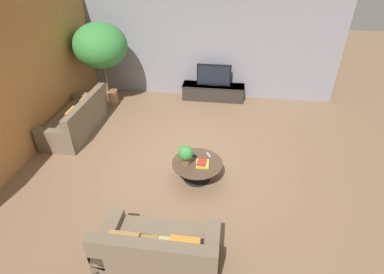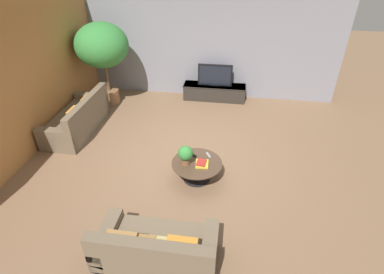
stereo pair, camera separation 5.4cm
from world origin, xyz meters
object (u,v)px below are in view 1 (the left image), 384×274
at_px(couch_by_wall, 78,120).
at_px(potted_plant_tabletop, 186,154).
at_px(couch_near_entry, 159,252).
at_px(media_console, 213,92).
at_px(potted_palm_tall, 101,48).
at_px(coffee_table, 197,167).
at_px(television, 214,75).

bearing_deg(couch_by_wall, potted_plant_tabletop, 63.47).
bearing_deg(potted_plant_tabletop, couch_near_entry, -92.78).
relative_size(media_console, potted_palm_tall, 0.81).
xyz_separation_m(couch_near_entry, potted_palm_tall, (-2.55, 4.79, 1.26)).
bearing_deg(potted_palm_tall, potted_plant_tabletop, -47.98).
bearing_deg(coffee_table, couch_near_entry, -98.75).
bearing_deg(television, potted_plant_tabletop, -93.76).
bearing_deg(potted_plant_tabletop, coffee_table, 15.83).
bearing_deg(media_console, television, -90.00).
xyz_separation_m(couch_by_wall, couch_near_entry, (2.73, -3.26, 0.01)).
bearing_deg(media_console, potted_plant_tabletop, -93.75).
xyz_separation_m(television, couch_by_wall, (-3.06, -2.18, -0.44)).
bearing_deg(couch_by_wall, couch_near_entry, 39.92).
bearing_deg(coffee_table, media_console, 89.49).
relative_size(coffee_table, couch_near_entry, 0.58).
height_order(couch_by_wall, potted_palm_tall, potted_palm_tall).
height_order(coffee_table, couch_near_entry, couch_near_entry).
relative_size(television, couch_by_wall, 0.48).
xyz_separation_m(couch_by_wall, potted_palm_tall, (0.18, 1.53, 1.27)).
distance_m(couch_by_wall, potted_palm_tall, 1.99).
xyz_separation_m(media_console, coffee_table, (-0.03, -3.53, 0.04)).
bearing_deg(couch_near_entry, potted_palm_tall, -61.93).
relative_size(television, potted_palm_tall, 0.43).
height_order(media_console, couch_by_wall, couch_by_wall).
bearing_deg(couch_near_entry, potted_plant_tabletop, -92.78).
height_order(couch_by_wall, couch_near_entry, same).
bearing_deg(television, potted_palm_tall, -167.22).
bearing_deg(potted_plant_tabletop, couch_by_wall, 153.47).
height_order(media_console, couch_near_entry, couch_near_entry).
bearing_deg(couch_by_wall, television, 125.49).
height_order(media_console, coffee_table, media_console).
bearing_deg(couch_near_entry, couch_by_wall, -50.08).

